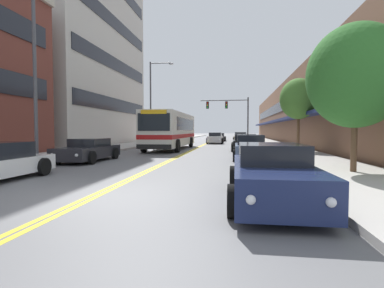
{
  "coord_description": "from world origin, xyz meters",
  "views": [
    {
      "loc": [
        3.52,
        -6.95,
        1.67
      ],
      "look_at": [
        -0.38,
        20.35,
        0.4
      ],
      "focal_mm": 28.0,
      "sensor_mm": 36.0,
      "label": 1
    }
  ],
  "objects_px": {
    "car_charcoal_parked_left_far": "(89,150)",
    "street_lamp_left_near": "(40,61)",
    "car_navy_parked_right_foreground": "(271,174)",
    "street_tree_right_mid": "(299,99)",
    "car_silver_moving_second": "(215,138)",
    "traffic_signal_mast": "(231,111)",
    "car_slate_blue_parked_right_mid": "(250,148)",
    "street_lamp_left_far": "(154,96)",
    "car_beige_parked_right_far": "(240,137)",
    "city_bus": "(171,129)",
    "car_black_parked_right_end": "(245,143)",
    "car_red_parked_left_near": "(173,138)",
    "street_tree_right_near": "(356,76)",
    "car_dark_grey_moving_lead": "(219,137)"
  },
  "relations": [
    {
      "from": "car_dark_grey_moving_lead",
      "to": "traffic_signal_mast",
      "type": "xyz_separation_m",
      "value": [
        1.91,
        -7.12,
        3.65
      ]
    },
    {
      "from": "car_red_parked_left_near",
      "to": "traffic_signal_mast",
      "type": "xyz_separation_m",
      "value": [
        7.26,
        2.28,
        3.58
      ]
    },
    {
      "from": "car_red_parked_left_near",
      "to": "street_tree_right_near",
      "type": "height_order",
      "value": "street_tree_right_near"
    },
    {
      "from": "car_navy_parked_right_foreground",
      "to": "street_tree_right_near",
      "type": "bearing_deg",
      "value": 52.0
    },
    {
      "from": "car_charcoal_parked_left_far",
      "to": "car_slate_blue_parked_right_mid",
      "type": "relative_size",
      "value": 1.04
    },
    {
      "from": "car_black_parked_right_end",
      "to": "car_dark_grey_moving_lead",
      "type": "height_order",
      "value": "car_black_parked_right_end"
    },
    {
      "from": "city_bus",
      "to": "traffic_signal_mast",
      "type": "height_order",
      "value": "traffic_signal_mast"
    },
    {
      "from": "street_lamp_left_near",
      "to": "car_dark_grey_moving_lead",
      "type": "bearing_deg",
      "value": 79.82
    },
    {
      "from": "car_silver_moving_second",
      "to": "street_tree_right_mid",
      "type": "xyz_separation_m",
      "value": [
        7.12,
        -14.55,
        3.34
      ]
    },
    {
      "from": "street_tree_right_mid",
      "to": "street_tree_right_near",
      "type": "bearing_deg",
      "value": -91.96
    },
    {
      "from": "car_charcoal_parked_left_far",
      "to": "traffic_signal_mast",
      "type": "xyz_separation_m",
      "value": [
        7.3,
        24.18,
        3.65
      ]
    },
    {
      "from": "traffic_signal_mast",
      "to": "street_tree_right_near",
      "type": "relative_size",
      "value": 1.17
    },
    {
      "from": "car_dark_grey_moving_lead",
      "to": "car_silver_moving_second",
      "type": "relative_size",
      "value": 0.98
    },
    {
      "from": "car_slate_blue_parked_right_mid",
      "to": "street_lamp_left_near",
      "type": "height_order",
      "value": "street_lamp_left_near"
    },
    {
      "from": "car_red_parked_left_near",
      "to": "street_lamp_left_near",
      "type": "distance_m",
      "value": 25.14
    },
    {
      "from": "car_dark_grey_moving_lead",
      "to": "street_tree_right_near",
      "type": "relative_size",
      "value": 0.87
    },
    {
      "from": "car_slate_blue_parked_right_mid",
      "to": "street_tree_right_near",
      "type": "bearing_deg",
      "value": -59.64
    },
    {
      "from": "car_red_parked_left_near",
      "to": "car_navy_parked_right_foreground",
      "type": "height_order",
      "value": "car_red_parked_left_near"
    },
    {
      "from": "traffic_signal_mast",
      "to": "street_tree_right_mid",
      "type": "height_order",
      "value": "traffic_signal_mast"
    },
    {
      "from": "car_red_parked_left_near",
      "to": "car_charcoal_parked_left_far",
      "type": "relative_size",
      "value": 0.91
    },
    {
      "from": "car_slate_blue_parked_right_mid",
      "to": "traffic_signal_mast",
      "type": "relative_size",
      "value": 0.73
    },
    {
      "from": "city_bus",
      "to": "street_lamp_left_far",
      "type": "xyz_separation_m",
      "value": [
        -2.95,
        4.94,
        3.46
      ]
    },
    {
      "from": "car_slate_blue_parked_right_mid",
      "to": "street_lamp_left_near",
      "type": "xyz_separation_m",
      "value": [
        -9.47,
        -5.1,
        4.1
      ]
    },
    {
      "from": "car_navy_parked_right_foreground",
      "to": "car_silver_moving_second",
      "type": "distance_m",
      "value": 30.78
    },
    {
      "from": "car_charcoal_parked_left_far",
      "to": "car_dark_grey_moving_lead",
      "type": "distance_m",
      "value": 31.76
    },
    {
      "from": "car_black_parked_right_end",
      "to": "street_lamp_left_near",
      "type": "relative_size",
      "value": 0.54
    },
    {
      "from": "street_lamp_left_near",
      "to": "street_tree_right_mid",
      "type": "relative_size",
      "value": 1.51
    },
    {
      "from": "traffic_signal_mast",
      "to": "street_lamp_left_near",
      "type": "xyz_separation_m",
      "value": [
        -8.06,
        -27.07,
        0.51
      ]
    },
    {
      "from": "car_black_parked_right_end",
      "to": "street_lamp_left_far",
      "type": "distance_m",
      "value": 12.13
    },
    {
      "from": "car_charcoal_parked_left_far",
      "to": "car_dark_grey_moving_lead",
      "type": "relative_size",
      "value": 1.02
    },
    {
      "from": "city_bus",
      "to": "street_lamp_left_near",
      "type": "relative_size",
      "value": 1.42
    },
    {
      "from": "city_bus",
      "to": "car_slate_blue_parked_right_mid",
      "type": "distance_m",
      "value": 10.68
    },
    {
      "from": "car_navy_parked_right_foreground",
      "to": "car_charcoal_parked_left_far",
      "type": "bearing_deg",
      "value": 137.32
    },
    {
      "from": "car_navy_parked_right_foreground",
      "to": "car_black_parked_right_end",
      "type": "height_order",
      "value": "car_black_parked_right_end"
    },
    {
      "from": "city_bus",
      "to": "street_lamp_left_far",
      "type": "bearing_deg",
      "value": 120.84
    },
    {
      "from": "street_lamp_left_far",
      "to": "car_navy_parked_right_foreground",
      "type": "bearing_deg",
      "value": -68.42
    },
    {
      "from": "car_navy_parked_right_foreground",
      "to": "car_beige_parked_right_far",
      "type": "distance_m",
      "value": 35.87
    },
    {
      "from": "car_charcoal_parked_left_far",
      "to": "street_lamp_left_near",
      "type": "height_order",
      "value": "street_lamp_left_near"
    },
    {
      "from": "car_navy_parked_right_foreground",
      "to": "street_tree_right_mid",
      "type": "xyz_separation_m",
      "value": [
        3.83,
        16.05,
        3.36
      ]
    },
    {
      "from": "car_beige_parked_right_far",
      "to": "car_slate_blue_parked_right_mid",
      "type": "bearing_deg",
      "value": -89.81
    },
    {
      "from": "car_silver_moving_second",
      "to": "traffic_signal_mast",
      "type": "distance_m",
      "value": 4.35
    },
    {
      "from": "car_charcoal_parked_left_far",
      "to": "car_slate_blue_parked_right_mid",
      "type": "distance_m",
      "value": 8.98
    },
    {
      "from": "car_charcoal_parked_left_far",
      "to": "car_silver_moving_second",
      "type": "distance_m",
      "value": 23.24
    },
    {
      "from": "car_slate_blue_parked_right_mid",
      "to": "car_silver_moving_second",
      "type": "relative_size",
      "value": 0.96
    },
    {
      "from": "city_bus",
      "to": "street_lamp_left_far",
      "type": "height_order",
      "value": "street_lamp_left_far"
    },
    {
      "from": "car_dark_grey_moving_lead",
      "to": "car_silver_moving_second",
      "type": "xyz_separation_m",
      "value": [
        0.01,
        -8.69,
        0.07
      ]
    },
    {
      "from": "street_lamp_left_near",
      "to": "car_charcoal_parked_left_far",
      "type": "bearing_deg",
      "value": 75.28
    },
    {
      "from": "car_slate_blue_parked_right_mid",
      "to": "street_tree_right_mid",
      "type": "bearing_deg",
      "value": 56.92
    },
    {
      "from": "street_lamp_left_far",
      "to": "car_beige_parked_right_far",
      "type": "bearing_deg",
      "value": 52.84
    },
    {
      "from": "car_red_parked_left_near",
      "to": "car_black_parked_right_end",
      "type": "height_order",
      "value": "car_red_parked_left_near"
    }
  ]
}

